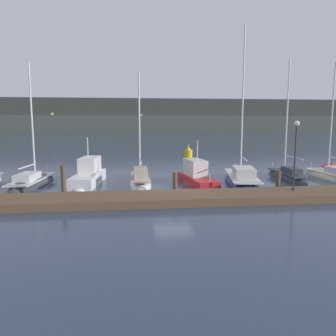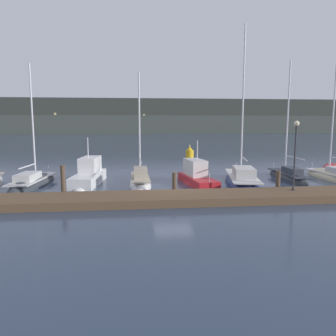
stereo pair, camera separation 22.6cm
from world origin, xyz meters
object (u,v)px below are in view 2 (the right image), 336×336
Objects in this scene: sailboat_berth_7 at (288,178)px; sailboat_berth_8 at (333,178)px; channel_buoy at (190,155)px; motorboat_berth_5 at (197,180)px; rowboat_adrift at (331,166)px; sailboat_berth_6 at (242,182)px; motorboat_berth_3 at (89,178)px; sailboat_berth_4 at (140,183)px; sailboat_berth_2 at (33,184)px; dock_lamppost at (296,144)px.

sailboat_berth_8 is at bearing -6.10° from sailboat_berth_7.
sailboat_berth_7 reaches higher than channel_buoy.
rowboat_adrift is at bearing 27.43° from motorboat_berth_5.
sailboat_berth_6 reaches higher than channel_buoy.
motorboat_berth_5 is 0.56× the size of sailboat_berth_8.
sailboat_berth_4 is at bearing -16.99° from motorboat_berth_3.
rowboat_adrift is at bearing 14.77° from sailboat_berth_2.
dock_lamppost is 17.13m from rowboat_adrift.
motorboat_berth_3 is at bearing 171.79° from motorboat_berth_5.
rowboat_adrift is at bearing 16.50° from motorboat_berth_3.
rowboat_adrift is at bearing 50.34° from dock_lamppost.
sailboat_berth_6 reaches higher than motorboat_berth_3.
sailboat_berth_6 is at bearing -1.31° from sailboat_berth_4.
sailboat_berth_4 reaches higher than dock_lamppost.
sailboat_berth_6 is 8.05m from sailboat_berth_8.
rowboat_adrift is (4.41, 7.20, -0.09)m from sailboat_berth_8.
channel_buoy is at bearing 153.49° from rowboat_adrift.
channel_buoy is (-5.61, 13.62, 0.56)m from sailboat_berth_7.
sailboat_berth_2 is 2.24× the size of dock_lamppost.
motorboat_berth_5 is 3.08× the size of channel_buoy.
sailboat_berth_7 is at bearing -67.62° from channel_buoy.
sailboat_berth_8 is (23.25, 0.10, -0.00)m from sailboat_berth_2.
sailboat_berth_2 is 0.76× the size of sailboat_berth_6.
sailboat_berth_2 is at bearing -176.00° from motorboat_berth_3.
sailboat_berth_7 reaches higher than motorboat_berth_5.
sailboat_berth_7 is at bearing 10.03° from motorboat_berth_5.
sailboat_berth_4 is 0.87× the size of sailboat_berth_7.
channel_buoy is at bearing 98.43° from dock_lamppost.
sailboat_berth_2 is 3.27× the size of rowboat_adrift.
dock_lamppost is 1.46× the size of rowboat_adrift.
sailboat_berth_2 is at bearing 161.51° from dock_lamppost.
sailboat_berth_6 is at bearing -146.01° from rowboat_adrift.
sailboat_berth_4 is at bearing -112.56° from channel_buoy.
sailboat_berth_2 is 0.94× the size of sailboat_berth_8.
sailboat_berth_6 is 5.79m from dock_lamppost.
sailboat_berth_4 is at bearing -176.39° from sailboat_berth_8.
dock_lamppost is at bearing -137.73° from sailboat_berth_8.
motorboat_berth_5 is 7.79m from sailboat_berth_7.
channel_buoy reaches higher than rowboat_adrift.
sailboat_berth_8 reaches higher than rowboat_adrift.
motorboat_berth_3 is at bearing 163.01° from sailboat_berth_4.
sailboat_berth_7 is (15.63, 0.21, -0.28)m from motorboat_berth_3.
sailboat_berth_6 is at bearing -171.79° from sailboat_berth_8.
dock_lamppost is at bearing -27.55° from sailboat_berth_4.
sailboat_berth_6 is 6.76× the size of channel_buoy.
sailboat_berth_4 is 15.52m from sailboat_berth_8.
motorboat_berth_5 is 0.46× the size of sailboat_berth_6.
dock_lamppost is at bearing -24.62° from motorboat_berth_3.
motorboat_berth_3 is 3.30× the size of channel_buoy.
sailboat_berth_8 is 8.44m from rowboat_adrift.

